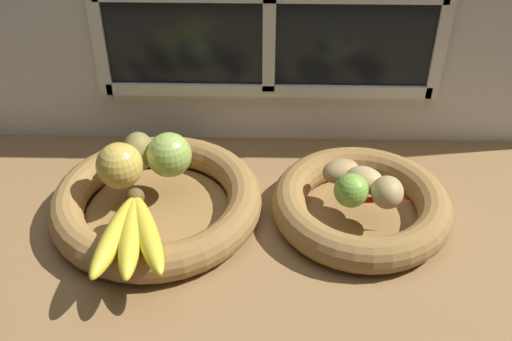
# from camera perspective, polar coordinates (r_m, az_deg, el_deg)

# --- Properties ---
(ground_plane) EXTENTS (1.40, 0.90, 0.03)m
(ground_plane) POSITION_cam_1_polar(r_m,az_deg,el_deg) (1.03, 0.75, -6.29)
(ground_plane) COLOR olive
(back_wall) EXTENTS (1.40, 0.05, 0.55)m
(back_wall) POSITION_cam_1_polar(r_m,az_deg,el_deg) (1.13, 1.07, 15.36)
(back_wall) COLOR silver
(back_wall) RESTS_ON ground_plane
(fruit_bowl_left) EXTENTS (0.37, 0.37, 0.06)m
(fruit_bowl_left) POSITION_cam_1_polar(r_m,az_deg,el_deg) (1.05, -9.75, -3.01)
(fruit_bowl_left) COLOR olive
(fruit_bowl_left) RESTS_ON ground_plane
(fruit_bowl_right) EXTENTS (0.31, 0.31, 0.06)m
(fruit_bowl_right) POSITION_cam_1_polar(r_m,az_deg,el_deg) (1.04, 9.81, -3.30)
(fruit_bowl_right) COLOR olive
(fruit_bowl_right) RESTS_ON ground_plane
(apple_golden_left) EXTENTS (0.08, 0.08, 0.08)m
(apple_golden_left) POSITION_cam_1_polar(r_m,az_deg,el_deg) (1.03, -13.23, 0.47)
(apple_golden_left) COLOR gold
(apple_golden_left) RESTS_ON fruit_bowl_left
(apple_green_back) EXTENTS (0.08, 0.08, 0.08)m
(apple_green_back) POSITION_cam_1_polar(r_m,az_deg,el_deg) (1.04, -8.58, 1.50)
(apple_green_back) COLOR #99B74C
(apple_green_back) RESTS_ON fruit_bowl_left
(pear_brown) EXTENTS (0.07, 0.07, 0.07)m
(pear_brown) POSITION_cam_1_polar(r_m,az_deg,el_deg) (1.06, -11.47, 1.80)
(pear_brown) COLOR olive
(pear_brown) RESTS_ON fruit_bowl_left
(banana_bunch_front) EXTENTS (0.13, 0.20, 0.03)m
(banana_bunch_front) POSITION_cam_1_polar(r_m,az_deg,el_deg) (0.92, -12.18, -5.86)
(banana_bunch_front) COLOR yellow
(banana_bunch_front) RESTS_ON fruit_bowl_left
(potato_oblong) EXTENTS (0.08, 0.07, 0.04)m
(potato_oblong) POSITION_cam_1_polar(r_m,az_deg,el_deg) (1.03, 7.90, -0.06)
(potato_oblong) COLOR #A38451
(potato_oblong) RESTS_ON fruit_bowl_right
(potato_large) EXTENTS (0.08, 0.08, 0.05)m
(potato_large) POSITION_cam_1_polar(r_m,az_deg,el_deg) (1.01, 10.12, -0.93)
(potato_large) COLOR tan
(potato_large) RESTS_ON fruit_bowl_right
(potato_small) EXTENTS (0.06, 0.07, 0.05)m
(potato_small) POSITION_cam_1_polar(r_m,az_deg,el_deg) (0.99, 12.23, -1.96)
(potato_small) COLOR tan
(potato_small) RESTS_ON fruit_bowl_right
(lime_near) EXTENTS (0.06, 0.06, 0.06)m
(lime_near) POSITION_cam_1_polar(r_m,az_deg,el_deg) (0.97, 8.90, -2.06)
(lime_near) COLOR #7AAD3D
(lime_near) RESTS_ON fruit_bowl_right
(chili_pepper) EXTENTS (0.12, 0.02, 0.02)m
(chili_pepper) POSITION_cam_1_polar(r_m,az_deg,el_deg) (1.00, 11.36, -2.74)
(chili_pepper) COLOR red
(chili_pepper) RESTS_ON fruit_bowl_right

